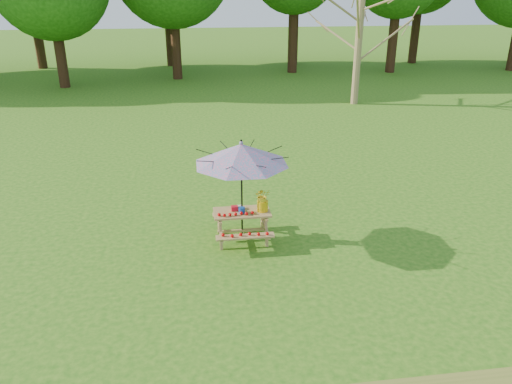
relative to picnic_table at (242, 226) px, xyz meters
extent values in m
plane|color=#246012|center=(2.24, -2.22, -0.33)|extent=(120.00, 120.00, 0.00)
cylinder|color=olive|center=(6.64, 12.59, 2.10)|extent=(0.38, 0.38, 4.85)
cube|color=#A47E4A|center=(0.00, 0.00, 0.32)|extent=(1.20, 0.62, 0.04)
cube|color=#A47E4A|center=(0.00, -0.55, 0.03)|extent=(1.20, 0.22, 0.04)
cube|color=#A47E4A|center=(0.00, 0.55, 0.03)|extent=(1.20, 0.22, 0.04)
cylinder|color=black|center=(0.00, 0.00, 0.80)|extent=(0.04, 0.04, 2.25)
cone|color=teal|center=(0.00, 0.00, 1.62)|extent=(2.59, 2.59, 0.42)
sphere|color=teal|center=(0.00, 0.00, 1.86)|extent=(0.08, 0.08, 0.08)
cube|color=red|center=(-0.15, 0.08, 0.39)|extent=(0.14, 0.12, 0.10)
cylinder|color=#13409D|center=(-0.01, -0.08, 0.41)|extent=(0.13, 0.13, 0.13)
cube|color=beige|center=(-0.03, 0.14, 0.38)|extent=(0.13, 0.13, 0.07)
cylinder|color=gold|center=(0.43, -0.03, 0.46)|extent=(0.23, 0.23, 0.23)
imported|color=gold|center=(0.43, -0.03, 0.69)|extent=(0.32, 0.28, 0.35)
camera|label=1|loc=(-1.02, -9.53, 4.78)|focal=35.00mm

